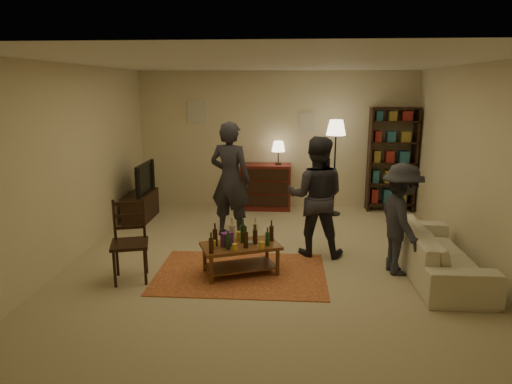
# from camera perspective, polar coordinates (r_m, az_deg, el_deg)

# --- Properties ---
(floor) EXTENTS (6.00, 6.00, 0.00)m
(floor) POSITION_cam_1_polar(r_m,az_deg,el_deg) (6.58, 1.71, -8.30)
(floor) COLOR #C6B793
(floor) RESTS_ON ground
(room_shell) EXTENTS (6.00, 6.00, 6.00)m
(room_shell) POSITION_cam_1_polar(r_m,az_deg,el_deg) (9.17, -1.54, 9.42)
(room_shell) COLOR beige
(room_shell) RESTS_ON ground
(rug) EXTENTS (2.20, 1.50, 0.01)m
(rug) POSITION_cam_1_polar(r_m,az_deg,el_deg) (6.08, -1.91, -10.12)
(rug) COLOR maroon
(rug) RESTS_ON ground
(coffee_table) EXTENTS (1.12, 0.87, 0.74)m
(coffee_table) POSITION_cam_1_polar(r_m,az_deg,el_deg) (5.94, -2.00, -6.88)
(coffee_table) COLOR brown
(coffee_table) RESTS_ON ground
(dining_chair) EXTENTS (0.55, 0.55, 1.03)m
(dining_chair) POSITION_cam_1_polar(r_m,az_deg,el_deg) (5.97, -15.52, -5.48)
(dining_chair) COLOR black
(dining_chair) RESTS_ON ground
(tv_stand) EXTENTS (0.40, 1.00, 1.06)m
(tv_stand) POSITION_cam_1_polar(r_m,az_deg,el_deg) (8.61, -14.25, -0.86)
(tv_stand) COLOR black
(tv_stand) RESTS_ON ground
(dresser) EXTENTS (1.00, 0.50, 1.36)m
(dresser) POSITION_cam_1_polar(r_m,az_deg,el_deg) (9.06, 1.23, 0.82)
(dresser) COLOR maroon
(dresser) RESTS_ON ground
(bookshelf) EXTENTS (0.90, 0.34, 2.02)m
(bookshelf) POSITION_cam_1_polar(r_m,az_deg,el_deg) (9.23, 16.60, 4.03)
(bookshelf) COLOR black
(bookshelf) RESTS_ON ground
(floor_lamp) EXTENTS (0.36, 0.36, 1.80)m
(floor_lamp) POSITION_cam_1_polar(r_m,az_deg,el_deg) (8.60, 9.95, 7.10)
(floor_lamp) COLOR black
(floor_lamp) RESTS_ON ground
(sofa) EXTENTS (0.81, 2.08, 0.61)m
(sofa) POSITION_cam_1_polar(r_m,az_deg,el_deg) (6.40, 21.80, -6.99)
(sofa) COLOR beige
(sofa) RESTS_ON ground
(person_left) EXTENTS (0.79, 0.64, 1.87)m
(person_left) POSITION_cam_1_polar(r_m,az_deg,el_deg) (7.33, -3.24, 1.55)
(person_left) COLOR #25232B
(person_left) RESTS_ON ground
(person_right) EXTENTS (0.91, 0.75, 1.73)m
(person_right) POSITION_cam_1_polar(r_m,az_deg,el_deg) (6.56, 7.50, -0.58)
(person_right) COLOR #29272F
(person_right) RESTS_ON ground
(person_by_sofa) EXTENTS (0.67, 1.01, 1.46)m
(person_by_sofa) POSITION_cam_1_polar(r_m,az_deg,el_deg) (6.16, 17.64, -3.28)
(person_by_sofa) COLOR #292931
(person_by_sofa) RESTS_ON ground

